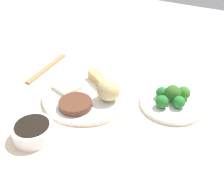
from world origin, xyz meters
TOP-DOWN VIEW (x-y plane):
  - tabletop at (0.00, 0.00)m, footprint 2.20×2.20m
  - main_plate at (-0.01, 0.00)m, footprint 0.29×0.29m
  - rice_scoop at (-0.08, -0.01)m, footprint 0.07×0.07m
  - spring_roll at (0.00, -0.07)m, footprint 0.09×0.07m
  - crab_rangoon_wonton at (0.07, 0.01)m, footprint 0.10×0.09m
  - stir_fry_heap at (-0.01, 0.08)m, footprint 0.10×0.10m
  - broccoli_plate at (-0.26, -0.10)m, footprint 0.21×0.21m
  - broccoli_floret_0 at (-0.26, -0.10)m, footprint 0.05×0.05m
  - broccoli_floret_1 at (-0.29, -0.08)m, footprint 0.04×0.04m
  - broccoli_floret_2 at (-0.22, -0.10)m, footprint 0.04×0.04m
  - broccoli_floret_3 at (-0.24, -0.05)m, footprint 0.04×0.04m
  - broccoli_floret_4 at (-0.29, -0.13)m, footprint 0.04×0.04m
  - soy_sauce_bowl at (0.02, 0.23)m, footprint 0.11×0.11m
  - soy_sauce_bowl_liquid at (0.02, 0.23)m, footprint 0.09×0.09m
  - chopsticks_pair at (0.23, -0.08)m, footprint 0.04×0.24m

SIDE VIEW (x-z plane):
  - tabletop at x=0.00m, z-range 0.00..0.02m
  - chopsticks_pair at x=0.23m, z-range 0.02..0.03m
  - broccoli_plate at x=-0.26m, z-range 0.02..0.03m
  - main_plate at x=-0.01m, z-range 0.02..0.04m
  - soy_sauce_bowl at x=0.02m, z-range 0.02..0.06m
  - crab_rangoon_wonton at x=0.07m, z-range 0.04..0.05m
  - stir_fry_heap at x=-0.01m, z-range 0.04..0.06m
  - spring_roll at x=0.00m, z-range 0.04..0.07m
  - broccoli_floret_2 at x=-0.22m, z-range 0.03..0.07m
  - broccoli_floret_1 at x=-0.29m, z-range 0.03..0.07m
  - broccoli_floret_3 at x=-0.24m, z-range 0.03..0.07m
  - broccoli_floret_4 at x=-0.29m, z-range 0.03..0.08m
  - broccoli_floret_0 at x=-0.26m, z-range 0.03..0.09m
  - soy_sauce_bowl_liquid at x=0.02m, z-range 0.06..0.06m
  - rice_scoop at x=-0.08m, z-range 0.04..0.11m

